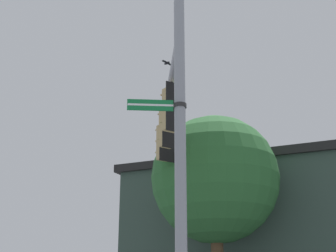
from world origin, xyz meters
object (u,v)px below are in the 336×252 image
at_px(traffic_light_mid_inner, 167,128).
at_px(traffic_light_mid_outer, 164,143).
at_px(street_name_sign, 164,106).
at_px(traffic_light_nearest_pole, 171,109).
at_px(bird_flying, 167,63).

distance_m(traffic_light_mid_inner, traffic_light_mid_outer, 1.36).
height_order(traffic_light_mid_outer, street_name_sign, traffic_light_mid_outer).
relative_size(traffic_light_nearest_pole, bird_flying, 3.50).
bearing_deg(traffic_light_nearest_pole, street_name_sign, -128.32).
bearing_deg(street_name_sign, traffic_light_nearest_pole, 51.68).
distance_m(street_name_sign, bird_flying, 5.10).
height_order(traffic_light_nearest_pole, traffic_light_mid_inner, same).
bearing_deg(street_name_sign, bird_flying, 55.31).
height_order(traffic_light_nearest_pole, traffic_light_mid_outer, same).
relative_size(traffic_light_mid_outer, bird_flying, 3.50).
xyz_separation_m(traffic_light_nearest_pole, bird_flying, (1.10, 1.81, 2.29)).
relative_size(traffic_light_nearest_pole, traffic_light_mid_inner, 1.00).
relative_size(traffic_light_nearest_pole, traffic_light_mid_outer, 1.00).
height_order(traffic_light_nearest_pole, bird_flying, bird_flying).
bearing_deg(traffic_light_mid_inner, traffic_light_nearest_pole, -119.89).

